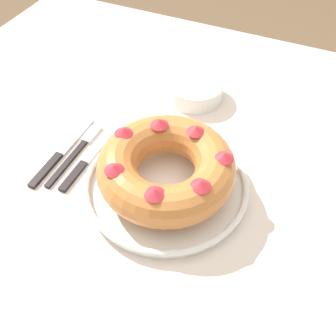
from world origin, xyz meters
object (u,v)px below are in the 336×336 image
at_px(serving_dish, 168,186).
at_px(fork, 78,150).
at_px(cake_knife, 83,164).
at_px(side_bowl, 195,90).
at_px(bundt_cake, 168,168).
at_px(serving_knife, 59,155).

xyz_separation_m(serving_dish, fork, (-0.22, 0.02, -0.01)).
xyz_separation_m(cake_knife, side_bowl, (0.13, 0.30, 0.02)).
distance_m(fork, cake_knife, 0.04).
height_order(bundt_cake, cake_knife, bundt_cake).
bearing_deg(fork, serving_dish, -2.59).
bearing_deg(cake_knife, serving_dish, 9.54).
xyz_separation_m(fork, cake_knife, (0.03, -0.03, 0.00)).
bearing_deg(fork, cake_knife, -39.74).
bearing_deg(serving_knife, cake_knife, -4.29).
height_order(serving_knife, cake_knife, same).
height_order(fork, side_bowl, side_bowl).
bearing_deg(side_bowl, serving_knife, -121.70).
relative_size(serving_dish, serving_knife, 1.45).
relative_size(bundt_cake, fork, 1.32).
relative_size(serving_knife, side_bowl, 1.64).
xyz_separation_m(serving_knife, cake_knife, (0.06, 0.00, 0.00)).
relative_size(fork, side_bowl, 1.45).
bearing_deg(side_bowl, cake_knife, -112.83).
relative_size(serving_dish, cake_knife, 1.73).
bearing_deg(cake_knife, bundt_cake, 9.52).
height_order(serving_dish, cake_knife, serving_dish).
height_order(serving_knife, side_bowl, side_bowl).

